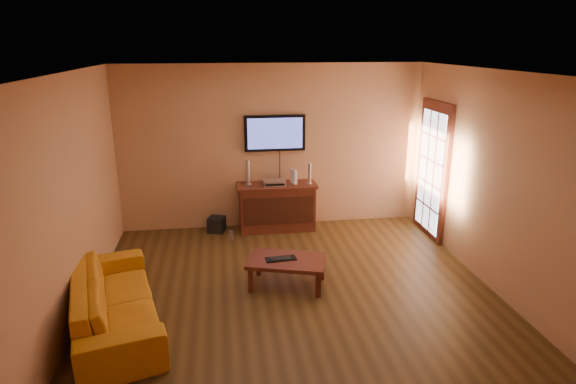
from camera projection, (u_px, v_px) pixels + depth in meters
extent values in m
plane|color=#392610|center=(295.00, 295.00, 5.97)|extent=(5.00, 5.00, 0.00)
plane|color=tan|center=(272.00, 147.00, 7.93)|extent=(5.00, 0.00, 5.00)
plane|color=tan|center=(69.00, 202.00, 5.23)|extent=(0.00, 5.00, 5.00)
plane|color=tan|center=(496.00, 183.00, 5.91)|extent=(0.00, 5.00, 5.00)
plane|color=white|center=(297.00, 72.00, 5.17)|extent=(5.00, 5.00, 0.00)
cube|color=#461A0F|center=(432.00, 172.00, 7.60)|extent=(0.06, 1.02, 2.22)
cube|color=white|center=(430.00, 172.00, 7.60)|extent=(0.01, 0.79, 1.89)
cube|color=#461A0F|center=(277.00, 208.00, 7.99)|extent=(1.23, 0.46, 0.75)
cube|color=black|center=(279.00, 211.00, 7.76)|extent=(1.13, 0.02, 0.45)
cube|color=#461A0F|center=(277.00, 185.00, 7.88)|extent=(1.30, 0.50, 0.04)
cube|color=black|center=(275.00, 133.00, 7.83)|extent=(1.00, 0.07, 0.59)
cube|color=#3A4398|center=(275.00, 133.00, 7.79)|extent=(0.90, 0.01, 0.50)
cube|color=#461A0F|center=(287.00, 261.00, 6.12)|extent=(1.10, 0.85, 0.05)
cube|color=#461A0F|center=(250.00, 280.00, 6.02)|extent=(0.06, 0.06, 0.32)
cube|color=#461A0F|center=(318.00, 285.00, 5.89)|extent=(0.06, 0.06, 0.32)
cube|color=#461A0F|center=(258.00, 264.00, 6.46)|extent=(0.06, 0.06, 0.32)
cube|color=#461A0F|center=(322.00, 268.00, 6.33)|extent=(0.06, 0.06, 0.32)
imported|color=#C57715|center=(113.00, 292.00, 5.23)|extent=(1.12, 2.20, 0.83)
cylinder|color=silver|center=(248.00, 184.00, 7.83)|extent=(0.11, 0.11, 0.02)
cylinder|color=silver|center=(248.00, 172.00, 7.77)|extent=(0.06, 0.06, 0.39)
cylinder|color=silver|center=(309.00, 183.00, 7.91)|extent=(0.09, 0.09, 0.01)
cylinder|color=silver|center=(310.00, 173.00, 7.86)|extent=(0.05, 0.05, 0.33)
cube|color=silver|center=(275.00, 183.00, 7.82)|extent=(0.36, 0.26, 0.08)
cube|color=white|center=(294.00, 177.00, 7.89)|extent=(0.09, 0.17, 0.23)
cube|color=black|center=(217.00, 224.00, 7.96)|extent=(0.32, 0.32, 0.25)
cylinder|color=white|center=(231.00, 237.00, 7.54)|extent=(0.07, 0.07, 0.18)
sphere|color=white|center=(231.00, 231.00, 7.51)|extent=(0.04, 0.04, 0.04)
cube|color=black|center=(281.00, 259.00, 6.11)|extent=(0.40, 0.18, 0.02)
cube|color=black|center=(281.00, 258.00, 6.10)|extent=(0.26, 0.12, 0.01)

